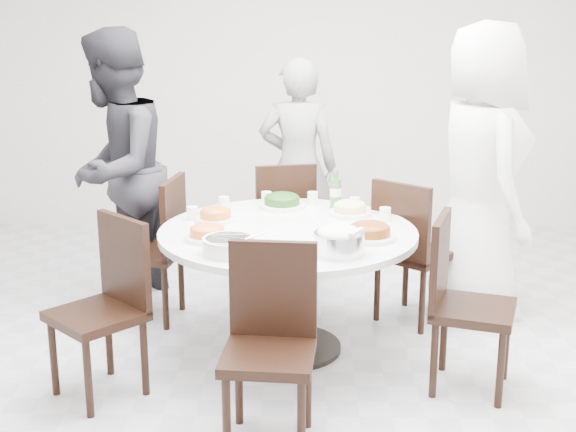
{
  "coord_description": "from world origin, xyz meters",
  "views": [
    {
      "loc": [
        -0.13,
        -4.15,
        2.06
      ],
      "look_at": [
        -0.21,
        0.35,
        0.82
      ],
      "focal_mm": 50.0,
      "sensor_mm": 36.0,
      "label": 1
    }
  ],
  "objects_px": {
    "chair_n": "(281,225)",
    "diner_left": "(115,171)",
    "rice_bowl": "(339,243)",
    "diner_right": "(480,172)",
    "chair_s": "(268,351)",
    "diner_middle": "(298,166)",
    "chair_nw": "(147,249)",
    "chair_sw": "(96,311)",
    "chair_se": "(474,306)",
    "soup_bowl": "(229,246)",
    "chair_ne": "(415,250)",
    "beverage_bottle": "(336,189)",
    "dining_table": "(288,291)"
  },
  "relations": [
    {
      "from": "chair_ne",
      "to": "beverage_bottle",
      "type": "xyz_separation_m",
      "value": [
        -0.52,
        0.01,
        0.4
      ]
    },
    {
      "from": "chair_n",
      "to": "chair_sw",
      "type": "relative_size",
      "value": 1.0
    },
    {
      "from": "dining_table",
      "to": "chair_s",
      "type": "xyz_separation_m",
      "value": [
        -0.07,
        -1.05,
        0.1
      ]
    },
    {
      "from": "chair_n",
      "to": "chair_s",
      "type": "height_order",
      "value": "same"
    },
    {
      "from": "chair_se",
      "to": "soup_bowl",
      "type": "relative_size",
      "value": 3.38
    },
    {
      "from": "diner_right",
      "to": "diner_middle",
      "type": "distance_m",
      "value": 1.46
    },
    {
      "from": "chair_n",
      "to": "beverage_bottle",
      "type": "height_order",
      "value": "beverage_bottle"
    },
    {
      "from": "diner_middle",
      "to": "beverage_bottle",
      "type": "distance_m",
      "value": 1.02
    },
    {
      "from": "chair_s",
      "to": "rice_bowl",
      "type": "xyz_separation_m",
      "value": [
        0.35,
        0.62,
        0.33
      ]
    },
    {
      "from": "chair_se",
      "to": "beverage_bottle",
      "type": "height_order",
      "value": "beverage_bottle"
    },
    {
      "from": "chair_ne",
      "to": "chair_nw",
      "type": "xyz_separation_m",
      "value": [
        -1.74,
        -0.01,
        0.0
      ]
    },
    {
      "from": "chair_n",
      "to": "chair_nw",
      "type": "distance_m",
      "value": 1.04
    },
    {
      "from": "chair_s",
      "to": "beverage_bottle",
      "type": "bearing_deg",
      "value": 81.71
    },
    {
      "from": "diner_left",
      "to": "beverage_bottle",
      "type": "bearing_deg",
      "value": 89.57
    },
    {
      "from": "chair_nw",
      "to": "chair_sw",
      "type": "height_order",
      "value": "same"
    },
    {
      "from": "chair_ne",
      "to": "beverage_bottle",
      "type": "bearing_deg",
      "value": 38.97
    },
    {
      "from": "chair_nw",
      "to": "soup_bowl",
      "type": "bearing_deg",
      "value": 42.73
    },
    {
      "from": "diner_right",
      "to": "diner_middle",
      "type": "relative_size",
      "value": 1.18
    },
    {
      "from": "chair_se",
      "to": "soup_bowl",
      "type": "height_order",
      "value": "chair_se"
    },
    {
      "from": "chair_se",
      "to": "dining_table",
      "type": "bearing_deg",
      "value": 82.7
    },
    {
      "from": "chair_n",
      "to": "chair_se",
      "type": "xyz_separation_m",
      "value": [
        1.06,
        -1.53,
        0.0
      ]
    },
    {
      "from": "chair_nw",
      "to": "soup_bowl",
      "type": "relative_size",
      "value": 3.38
    },
    {
      "from": "chair_s",
      "to": "diner_right",
      "type": "bearing_deg",
      "value": 57.26
    },
    {
      "from": "chair_n",
      "to": "chair_nw",
      "type": "height_order",
      "value": "same"
    },
    {
      "from": "chair_ne",
      "to": "diner_right",
      "type": "relative_size",
      "value": 0.5
    },
    {
      "from": "chair_s",
      "to": "rice_bowl",
      "type": "relative_size",
      "value": 3.53
    },
    {
      "from": "chair_s",
      "to": "diner_left",
      "type": "xyz_separation_m",
      "value": [
        -1.09,
        1.78,
        0.46
      ]
    },
    {
      "from": "chair_ne",
      "to": "diner_middle",
      "type": "height_order",
      "value": "diner_middle"
    },
    {
      "from": "beverage_bottle",
      "to": "rice_bowl",
      "type": "bearing_deg",
      "value": -91.06
    },
    {
      "from": "chair_s",
      "to": "beverage_bottle",
      "type": "height_order",
      "value": "beverage_bottle"
    },
    {
      "from": "dining_table",
      "to": "rice_bowl",
      "type": "distance_m",
      "value": 0.68
    },
    {
      "from": "chair_sw",
      "to": "chair_se",
      "type": "bearing_deg",
      "value": 47.15
    },
    {
      "from": "dining_table",
      "to": "chair_s",
      "type": "distance_m",
      "value": 1.06
    },
    {
      "from": "diner_right",
      "to": "rice_bowl",
      "type": "relative_size",
      "value": 7.13
    },
    {
      "from": "diner_right",
      "to": "soup_bowl",
      "type": "height_order",
      "value": "diner_right"
    },
    {
      "from": "rice_bowl",
      "to": "diner_right",
      "type": "bearing_deg",
      "value": 48.2
    },
    {
      "from": "chair_s",
      "to": "diner_middle",
      "type": "distance_m",
      "value": 2.56
    },
    {
      "from": "chair_n",
      "to": "beverage_bottle",
      "type": "distance_m",
      "value": 0.78
    },
    {
      "from": "diner_middle",
      "to": "diner_left",
      "type": "distance_m",
      "value": 1.43
    },
    {
      "from": "soup_bowl",
      "to": "chair_nw",
      "type": "bearing_deg",
      "value": 123.96
    },
    {
      "from": "chair_ne",
      "to": "diner_middle",
      "type": "relative_size",
      "value": 0.58
    },
    {
      "from": "chair_n",
      "to": "diner_left",
      "type": "bearing_deg",
      "value": 5.21
    },
    {
      "from": "chair_ne",
      "to": "diner_left",
      "type": "xyz_separation_m",
      "value": [
        -1.97,
        0.24,
        0.46
      ]
    },
    {
      "from": "rice_bowl",
      "to": "beverage_bottle",
      "type": "distance_m",
      "value": 0.93
    },
    {
      "from": "chair_n",
      "to": "chair_nw",
      "type": "bearing_deg",
      "value": 22.36
    },
    {
      "from": "dining_table",
      "to": "chair_se",
      "type": "distance_m",
      "value": 1.1
    },
    {
      "from": "chair_nw",
      "to": "rice_bowl",
      "type": "distance_m",
      "value": 1.55
    },
    {
      "from": "chair_nw",
      "to": "diner_left",
      "type": "distance_m",
      "value": 0.57
    },
    {
      "from": "chair_nw",
      "to": "chair_s",
      "type": "relative_size",
      "value": 1.0
    },
    {
      "from": "dining_table",
      "to": "diner_left",
      "type": "height_order",
      "value": "diner_left"
    }
  ]
}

